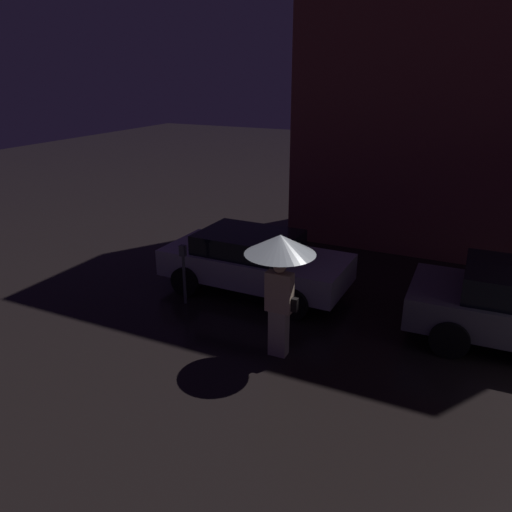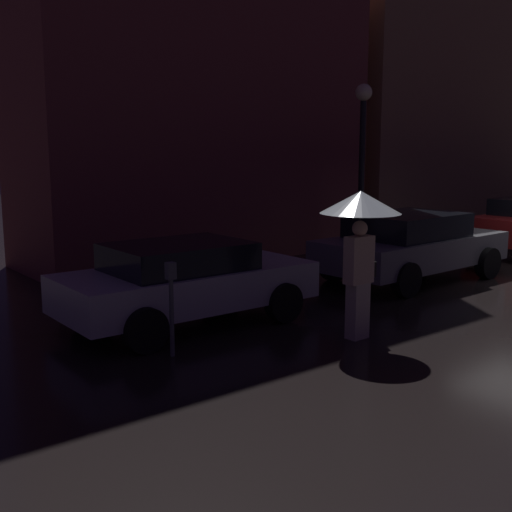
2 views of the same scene
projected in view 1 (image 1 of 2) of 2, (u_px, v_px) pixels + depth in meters
The scene contains 4 objects.
building_facade_left at pixel (487, 31), 11.70m from camera, with size 8.62×3.00×10.64m.
parked_car_silver at pixel (254, 260), 10.55m from camera, with size 3.94×1.92×1.27m.
pedestrian_with_umbrella at pixel (280, 260), 7.77m from camera, with size 1.13×1.13×2.10m.
parking_meter at pixel (184, 268), 9.91m from camera, with size 0.12×0.10×1.25m.
Camera 1 is at (-3.30, -7.40, 4.48)m, focal length 35.00 mm.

